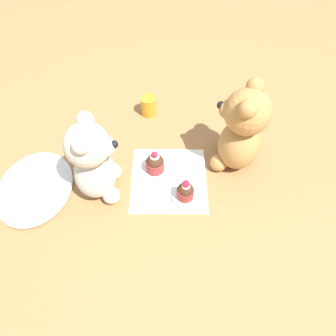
{
  "coord_description": "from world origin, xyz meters",
  "views": [
    {
      "loc": [
        -0.53,
        -0.0,
        0.76
      ],
      "look_at": [
        0.0,
        0.0,
        0.06
      ],
      "focal_mm": 35.0,
      "sensor_mm": 36.0,
      "label": 1
    }
  ],
  "objects_px": {
    "teddy_bear_cream": "(93,162)",
    "teddy_bear_tan": "(241,131)",
    "cupcake_near_cream_bear": "(154,163)",
    "cupcake_near_tan_bear": "(185,191)",
    "juice_glass": "(148,106)",
    "saucer_plate": "(184,197)"
  },
  "relations": [
    {
      "from": "teddy_bear_tan",
      "to": "cupcake_near_tan_bear",
      "type": "bearing_deg",
      "value": -27.74
    },
    {
      "from": "cupcake_near_cream_bear",
      "to": "juice_glass",
      "type": "xyz_separation_m",
      "value": [
        0.24,
        0.03,
        -0.0
      ]
    },
    {
      "from": "teddy_bear_cream",
      "to": "cupcake_near_cream_bear",
      "type": "relative_size",
      "value": 3.3
    },
    {
      "from": "teddy_bear_cream",
      "to": "teddy_bear_tan",
      "type": "bearing_deg",
      "value": -77.33
    },
    {
      "from": "teddy_bear_cream",
      "to": "juice_glass",
      "type": "relative_size",
      "value": 3.73
    },
    {
      "from": "cupcake_near_tan_bear",
      "to": "juice_glass",
      "type": "height_order",
      "value": "cupcake_near_tan_bear"
    },
    {
      "from": "cupcake_near_cream_bear",
      "to": "saucer_plate",
      "type": "bearing_deg",
      "value": -138.89
    },
    {
      "from": "saucer_plate",
      "to": "juice_glass",
      "type": "bearing_deg",
      "value": 18.43
    },
    {
      "from": "cupcake_near_cream_bear",
      "to": "juice_glass",
      "type": "relative_size",
      "value": 1.13
    },
    {
      "from": "saucer_plate",
      "to": "juice_glass",
      "type": "distance_m",
      "value": 0.35
    },
    {
      "from": "teddy_bear_cream",
      "to": "cupcake_near_tan_bear",
      "type": "height_order",
      "value": "teddy_bear_cream"
    },
    {
      "from": "cupcake_near_cream_bear",
      "to": "teddy_bear_cream",
      "type": "bearing_deg",
      "value": 112.77
    },
    {
      "from": "teddy_bear_tan",
      "to": "cupcake_near_tan_bear",
      "type": "height_order",
      "value": "teddy_bear_tan"
    },
    {
      "from": "teddy_bear_tan",
      "to": "cupcake_near_tan_bear",
      "type": "distance_m",
      "value": 0.22
    },
    {
      "from": "cupcake_near_cream_bear",
      "to": "saucer_plate",
      "type": "relative_size",
      "value": 1.06
    },
    {
      "from": "teddy_bear_cream",
      "to": "teddy_bear_tan",
      "type": "height_order",
      "value": "teddy_bear_tan"
    },
    {
      "from": "teddy_bear_cream",
      "to": "cupcake_near_tan_bear",
      "type": "xyz_separation_m",
      "value": [
        -0.03,
        -0.23,
        -0.08
      ]
    },
    {
      "from": "cupcake_near_cream_bear",
      "to": "cupcake_near_tan_bear",
      "type": "relative_size",
      "value": 1.08
    },
    {
      "from": "cupcake_near_cream_bear",
      "to": "juice_glass",
      "type": "bearing_deg",
      "value": 6.63
    },
    {
      "from": "cupcake_near_tan_bear",
      "to": "cupcake_near_cream_bear",
      "type": "bearing_deg",
      "value": 41.11
    },
    {
      "from": "teddy_bear_cream",
      "to": "saucer_plate",
      "type": "height_order",
      "value": "teddy_bear_cream"
    },
    {
      "from": "teddy_bear_cream",
      "to": "cupcake_near_cream_bear",
      "type": "distance_m",
      "value": 0.18
    }
  ]
}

